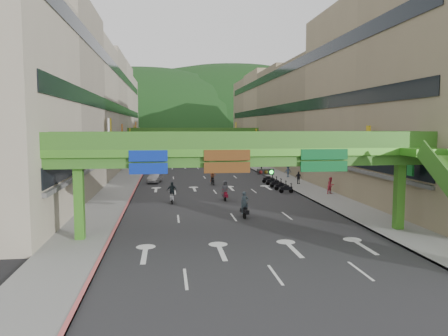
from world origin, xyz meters
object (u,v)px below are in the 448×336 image
Objects in this scene: scooter_rider_mid at (213,177)px; pedestrian_red at (331,187)px; scooter_rider_near at (245,205)px; car_silver at (155,178)px; overpass_near at (263,160)px; car_yellow at (201,157)px.

scooter_rider_mid is 15.51m from pedestrian_red.
scooter_rider_near is 0.54× the size of car_silver.
overpass_near is 13.01× the size of scooter_rider_near.
car_yellow is (0.91, 65.89, -4.53)m from overpass_near.
overpass_near reaches higher than car_silver.
scooter_rider_mid is (-0.53, 26.80, -4.19)m from overpass_near.
scooter_rider_mid reaches higher than pedestrian_red.
scooter_rider_near is (-0.05, 6.38, -4.19)m from overpass_near.
car_silver is (-7.40, 2.82, -0.36)m from scooter_rider_mid.
scooter_rider_mid reaches higher than car_silver.
overpass_near is at bearing -88.86° from scooter_rider_mid.
scooter_rider_mid is 0.50× the size of car_yellow.
car_yellow is (8.84, 36.28, 0.02)m from car_silver.
overpass_near is 66.06m from car_yellow.
car_yellow reaches higher than car_silver.
car_silver is at bearing 104.99° from overpass_near.
scooter_rider_mid is at bearing 91.14° from overpass_near.
scooter_rider_near is 1.19× the size of pedestrian_red.
car_silver is 37.34m from car_yellow.
scooter_rider_mid is 0.50× the size of car_silver.
scooter_rider_near is 24.54m from car_silver.
car_silver is 23.12m from pedestrian_red.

